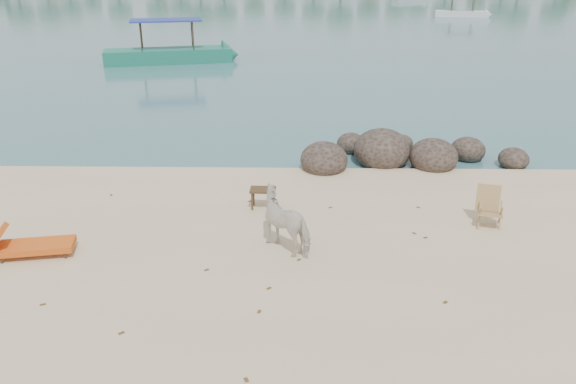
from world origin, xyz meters
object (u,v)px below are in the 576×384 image
lounge_chair (35,244)px  deck_chair (491,210)px  cow (288,222)px  boulders (394,154)px  side_table (263,200)px  boat_near (166,27)px

lounge_chair → deck_chair: size_ratio=2.12×
cow → lounge_chair: 5.03m
boulders → cow: (-2.96, -5.18, 0.36)m
side_table → boat_near: boat_near is taller
deck_chair → boat_near: boat_near is taller
boulders → lounge_chair: size_ratio=3.58×
cow → boat_near: size_ratio=0.18×
cow → deck_chair: (4.39, 1.01, -0.17)m
side_table → deck_chair: (5.01, -0.87, 0.19)m
side_table → boat_near: size_ratio=0.08×
side_table → lounge_chair: size_ratio=0.33×
side_table → deck_chair: bearing=-7.8°
lounge_chair → deck_chair: bearing=-1.7°
deck_chair → boat_near: size_ratio=0.11×
boulders → side_table: bearing=-137.4°
boat_near → boulders: bearing=-71.3°
boulders → boat_near: boat_near is taller
lounge_chair → deck_chair: 9.50m
boulders → deck_chair: boulders is taller
boulders → lounge_chair: bearing=-144.9°
boulders → boat_near: 18.98m
lounge_chair → side_table: bearing=17.4°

